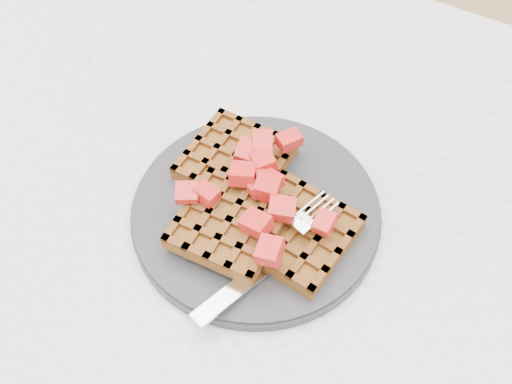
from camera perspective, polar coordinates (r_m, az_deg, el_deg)
table at (r=0.67m, az=8.67°, el=-9.21°), size 1.20×0.80×0.75m
plate at (r=0.57m, az=-0.00°, el=-1.90°), size 0.25×0.25×0.02m
waffles at (r=0.55m, az=-0.19°, el=-1.06°), size 0.20×0.17×0.03m
strawberry_pile at (r=0.53m, az=-0.00°, el=0.89°), size 0.15×0.15×0.02m
fork at (r=0.53m, az=2.06°, el=-6.27°), size 0.07×0.18×0.02m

